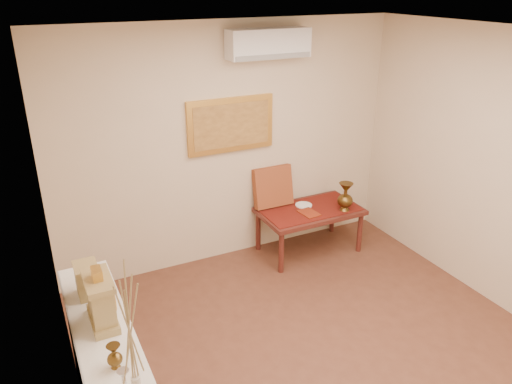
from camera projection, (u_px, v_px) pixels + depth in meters
floor at (339, 371)px, 4.23m from camera, size 4.50×4.50×0.00m
ceiling at (367, 42)px, 3.17m from camera, size 4.50×4.50×0.00m
wall_back at (230, 146)px, 5.56m from camera, size 4.00×0.02×2.70m
wall_left at (68, 301)px, 2.89m from camera, size 0.02×4.50×2.70m
white_vase at (133, 359)px, 2.26m from camera, size 0.19×0.19×0.99m
brass_urn_small at (114, 353)px, 2.87m from camera, size 0.09×0.09×0.21m
table_cloth at (310, 209)px, 5.91m from camera, size 1.14×0.59×0.01m
brass_urn_tall at (346, 194)px, 5.80m from camera, size 0.18×0.18×0.42m
plate at (304, 205)px, 5.99m from camera, size 0.20×0.20×0.01m
menu at (309, 213)px, 5.79m from camera, size 0.20×0.27×0.01m
cushion at (273, 187)px, 5.91m from camera, size 0.48×0.20×0.49m
mantel_clock at (101, 300)px, 3.23m from camera, size 0.17×0.36×0.41m
wooden_chest at (88, 280)px, 3.54m from camera, size 0.16×0.21×0.24m
low_table at (310, 214)px, 5.94m from camera, size 1.20×0.70×0.55m
painting at (231, 125)px, 5.44m from camera, size 1.00×0.06×0.60m
ac_unit at (269, 43)px, 5.18m from camera, size 0.90×0.25×0.30m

